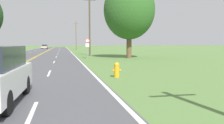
{
  "coord_description": "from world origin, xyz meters",
  "views": [
    {
      "loc": [
        3.63,
        1.22,
        1.89
      ],
      "look_at": [
        6.1,
        12.95,
        0.94
      ],
      "focal_mm": 38.0,
      "sensor_mm": 36.0,
      "label": 1
    }
  ],
  "objects_px": {
    "traffic_sign": "(87,43)",
    "car_champagne_hatchback_mid_near": "(45,47)",
    "tree_right_cluster": "(129,10)",
    "fire_hydrant": "(117,70)",
    "car_silver_sedan_approaching": "(3,51)"
  },
  "relations": [
    {
      "from": "traffic_sign",
      "to": "car_champagne_hatchback_mid_near",
      "type": "xyz_separation_m",
      "value": [
        -8.94,
        54.98,
        -1.13
      ]
    },
    {
      "from": "fire_hydrant",
      "to": "tree_right_cluster",
      "type": "xyz_separation_m",
      "value": [
        5.4,
        16.42,
        5.63
      ]
    },
    {
      "from": "fire_hydrant",
      "to": "car_champagne_hatchback_mid_near",
      "type": "relative_size",
      "value": 0.21
    },
    {
      "from": "tree_right_cluster",
      "to": "car_silver_sedan_approaching",
      "type": "distance_m",
      "value": 18.86
    },
    {
      "from": "fire_hydrant",
      "to": "tree_right_cluster",
      "type": "relative_size",
      "value": 0.09
    },
    {
      "from": "traffic_sign",
      "to": "car_champagne_hatchback_mid_near",
      "type": "relative_size",
      "value": 0.64
    },
    {
      "from": "fire_hydrant",
      "to": "traffic_sign",
      "type": "xyz_separation_m",
      "value": [
        0.1,
        16.57,
        1.46
      ]
    },
    {
      "from": "car_silver_sedan_approaching",
      "to": "car_champagne_hatchback_mid_near",
      "type": "distance_m",
      "value": 47.96
    },
    {
      "from": "traffic_sign",
      "to": "car_champagne_hatchback_mid_near",
      "type": "height_order",
      "value": "traffic_sign"
    },
    {
      "from": "fire_hydrant",
      "to": "tree_right_cluster",
      "type": "distance_m",
      "value": 18.18
    },
    {
      "from": "fire_hydrant",
      "to": "traffic_sign",
      "type": "height_order",
      "value": "traffic_sign"
    },
    {
      "from": "car_champagne_hatchback_mid_near",
      "to": "fire_hydrant",
      "type": "bearing_deg",
      "value": -171.09
    },
    {
      "from": "car_silver_sedan_approaching",
      "to": "tree_right_cluster",
      "type": "bearing_deg",
      "value": -113.8
    },
    {
      "from": "tree_right_cluster",
      "to": "car_silver_sedan_approaching",
      "type": "height_order",
      "value": "tree_right_cluster"
    },
    {
      "from": "tree_right_cluster",
      "to": "car_champagne_hatchback_mid_near",
      "type": "distance_m",
      "value": 57.19
    }
  ]
}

